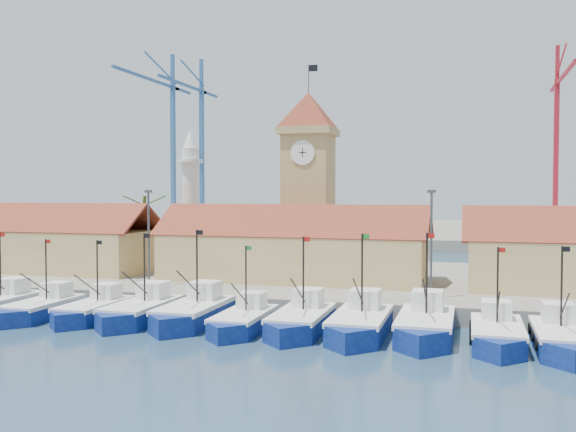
% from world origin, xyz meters
% --- Properties ---
extents(ground, '(400.00, 400.00, 0.00)m').
position_xyz_m(ground, '(0.00, 0.00, 0.00)').
color(ground, navy).
rests_on(ground, ground).
extents(quay, '(140.00, 32.00, 1.50)m').
position_xyz_m(quay, '(0.00, 24.00, 0.75)').
color(quay, gray).
rests_on(quay, ground).
extents(terminal, '(240.00, 80.00, 2.00)m').
position_xyz_m(terminal, '(0.00, 110.00, 1.00)').
color(terminal, gray).
rests_on(terminal, ground).
extents(boat_1, '(3.29, 9.01, 6.82)m').
position_xyz_m(boat_1, '(-16.73, 2.33, 0.70)').
color(boat_1, navy).
rests_on(boat_1, ground).
extents(boat_2, '(3.27, 8.97, 6.79)m').
position_xyz_m(boat_2, '(-12.21, 2.80, 0.70)').
color(boat_2, navy).
rests_on(boat_2, ground).
extents(boat_3, '(3.59, 9.84, 7.45)m').
position_xyz_m(boat_3, '(-8.07, 3.00, 0.77)').
color(boat_3, navy).
rests_on(boat_3, ground).
extents(boat_4, '(3.76, 10.30, 7.79)m').
position_xyz_m(boat_4, '(-3.66, 3.32, 0.81)').
color(boat_4, navy).
rests_on(boat_4, ground).
extents(boat_5, '(3.23, 8.85, 6.70)m').
position_xyz_m(boat_5, '(0.92, 2.13, 0.69)').
color(boat_5, navy).
rests_on(boat_5, ground).
extents(boat_6, '(3.59, 9.84, 7.44)m').
position_xyz_m(boat_6, '(5.16, 2.86, 0.77)').
color(boat_6, navy).
rests_on(boat_6, ground).
extents(boat_7, '(3.75, 10.26, 7.77)m').
position_xyz_m(boat_7, '(9.58, 2.75, 0.80)').
color(boat_7, navy).
rests_on(boat_7, ground).
extents(boat_8, '(3.80, 10.41, 7.88)m').
position_xyz_m(boat_8, '(14.14, 3.24, 0.81)').
color(boat_8, navy).
rests_on(boat_8, ground).
extents(boat_9, '(3.38, 9.26, 7.01)m').
position_xyz_m(boat_9, '(18.92, 2.33, 0.72)').
color(boat_9, navy).
rests_on(boat_9, ground).
extents(boat_10, '(3.47, 9.52, 7.20)m').
position_xyz_m(boat_10, '(22.91, 2.01, 0.74)').
color(boat_10, navy).
rests_on(boat_10, ground).
extents(hall_left, '(31.20, 10.13, 7.61)m').
position_xyz_m(hall_left, '(-32.00, 20.00, 3.99)').
color(hall_left, '#D5B774').
rests_on(hall_left, quay).
extents(hall_center, '(27.04, 10.13, 7.61)m').
position_xyz_m(hall_center, '(0.00, 20.00, 3.99)').
color(hall_center, '#D5B774').
rests_on(hall_center, quay).
extents(clock_tower, '(5.80, 5.80, 22.70)m').
position_xyz_m(clock_tower, '(0.00, 26.00, 11.96)').
color(clock_tower, tan).
rests_on(clock_tower, quay).
extents(minaret, '(3.00, 3.00, 16.30)m').
position_xyz_m(minaret, '(-15.00, 28.00, 9.73)').
color(minaret, silver).
rests_on(minaret, quay).
extents(palm_tree, '(5.60, 5.03, 8.39)m').
position_xyz_m(palm_tree, '(-20.00, 26.00, 6.25)').
color(palm_tree, brown).
rests_on(palm_tree, quay).
extents(lamp_posts, '(80.70, 0.25, 9.03)m').
position_xyz_m(lamp_posts, '(0.50, 12.00, 6.48)').
color(lamp_posts, '#3F3F44').
rests_on(lamp_posts, quay).
extents(crane_blue_far, '(1.00, 37.48, 41.89)m').
position_xyz_m(crane_blue_far, '(-53.31, 99.85, 25.63)').
color(crane_blue_far, '#305E94').
rests_on(crane_blue_far, terminal).
extents(crane_blue_near, '(1.00, 33.22, 41.63)m').
position_xyz_m(crane_blue_near, '(-48.28, 106.50, 25.15)').
color(crane_blue_near, '#305E94').
rests_on(crane_blue_near, terminal).
extents(crane_red_right, '(1.00, 34.90, 39.29)m').
position_xyz_m(crane_red_right, '(34.65, 103.17, 23.97)').
color(crane_red_right, maroon).
rests_on(crane_red_right, terminal).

